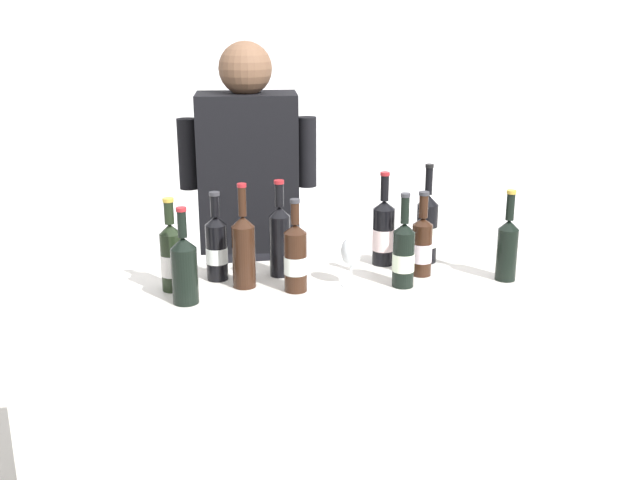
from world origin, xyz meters
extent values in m
cube|color=white|center=(0.00, 2.60, 1.40)|extent=(8.00, 0.10, 2.80)
cube|color=beige|center=(0.00, 0.00, 0.46)|extent=(2.08, 0.51, 0.92)
cylinder|color=black|center=(0.23, -0.10, 1.02)|extent=(0.07, 0.07, 0.19)
cone|color=black|center=(0.23, -0.10, 1.13)|extent=(0.07, 0.07, 0.03)
cylinder|color=black|center=(0.23, -0.10, 1.19)|extent=(0.03, 0.03, 0.09)
cylinder|color=#333338|center=(0.23, -0.10, 1.24)|extent=(0.03, 0.03, 0.01)
cylinder|color=silver|center=(0.23, -0.10, 1.01)|extent=(0.08, 0.08, 0.06)
cylinder|color=black|center=(-0.13, -0.07, 1.02)|extent=(0.08, 0.08, 0.20)
cone|color=black|center=(-0.13, -0.07, 1.14)|extent=(0.08, 0.08, 0.03)
cylinder|color=black|center=(-0.13, -0.07, 1.19)|extent=(0.03, 0.03, 0.07)
cylinder|color=#333338|center=(-0.13, -0.07, 1.23)|extent=(0.03, 0.03, 0.01)
cylinder|color=silver|center=(-0.13, -0.07, 1.01)|extent=(0.08, 0.08, 0.06)
cylinder|color=black|center=(0.23, 0.14, 1.03)|extent=(0.08, 0.08, 0.21)
cone|color=black|center=(0.23, 0.14, 1.15)|extent=(0.08, 0.08, 0.03)
cylinder|color=black|center=(0.23, 0.14, 1.21)|extent=(0.03, 0.03, 0.09)
cylinder|color=maroon|center=(0.23, 0.14, 1.26)|extent=(0.03, 0.03, 0.01)
cylinder|color=silver|center=(0.23, 0.14, 1.02)|extent=(0.08, 0.08, 0.08)
cylinder|color=black|center=(-0.30, 0.00, 1.03)|extent=(0.08, 0.08, 0.21)
cone|color=black|center=(-0.30, 0.00, 1.15)|extent=(0.08, 0.08, 0.04)
cylinder|color=black|center=(-0.30, 0.00, 1.22)|extent=(0.03, 0.03, 0.10)
cylinder|color=maroon|center=(-0.30, 0.00, 1.27)|extent=(0.03, 0.03, 0.01)
cylinder|color=black|center=(0.39, 0.14, 1.03)|extent=(0.08, 0.08, 0.22)
cone|color=black|center=(0.39, 0.14, 1.16)|extent=(0.08, 0.08, 0.04)
cylinder|color=black|center=(0.39, 0.14, 1.23)|extent=(0.03, 0.03, 0.10)
cylinder|color=black|center=(0.39, 0.14, 1.29)|extent=(0.03, 0.03, 0.01)
cylinder|color=silver|center=(0.39, 0.14, 1.02)|extent=(0.08, 0.08, 0.08)
cylinder|color=black|center=(0.33, 0.00, 1.01)|extent=(0.07, 0.07, 0.18)
cone|color=black|center=(0.33, 0.00, 1.12)|extent=(0.07, 0.07, 0.03)
cylinder|color=black|center=(0.33, 0.00, 1.17)|extent=(0.03, 0.03, 0.08)
cylinder|color=#333338|center=(0.33, 0.00, 1.22)|extent=(0.04, 0.04, 0.01)
cylinder|color=silver|center=(0.33, 0.00, 1.00)|extent=(0.07, 0.07, 0.07)
cylinder|color=black|center=(-0.38, 0.09, 1.02)|extent=(0.07, 0.07, 0.20)
cone|color=black|center=(-0.38, 0.09, 1.13)|extent=(0.07, 0.07, 0.03)
cylinder|color=black|center=(-0.38, 0.09, 1.19)|extent=(0.03, 0.03, 0.07)
cylinder|color=#333338|center=(-0.38, 0.09, 1.23)|extent=(0.04, 0.04, 0.01)
cylinder|color=silver|center=(-0.38, 0.09, 1.01)|extent=(0.08, 0.08, 0.06)
cylinder|color=black|center=(-0.49, -0.11, 1.01)|extent=(0.08, 0.08, 0.18)
cone|color=black|center=(-0.49, -0.11, 1.12)|extent=(0.08, 0.08, 0.04)
cylinder|color=black|center=(-0.49, -0.11, 1.18)|extent=(0.03, 0.03, 0.08)
cylinder|color=maroon|center=(-0.49, -0.11, 1.23)|extent=(0.03, 0.03, 0.01)
cylinder|color=black|center=(-0.53, 0.01, 1.02)|extent=(0.07, 0.07, 0.20)
cone|color=black|center=(-0.53, 0.01, 1.14)|extent=(0.07, 0.07, 0.03)
cylinder|color=black|center=(-0.53, 0.01, 1.19)|extent=(0.03, 0.03, 0.07)
cylinder|color=#B79333|center=(-0.53, 0.01, 1.23)|extent=(0.04, 0.04, 0.01)
cylinder|color=silver|center=(-0.53, 0.01, 1.01)|extent=(0.07, 0.07, 0.07)
cylinder|color=black|center=(-0.16, 0.09, 1.03)|extent=(0.07, 0.07, 0.22)
cone|color=black|center=(-0.16, 0.09, 1.16)|extent=(0.07, 0.07, 0.04)
cylinder|color=black|center=(-0.16, 0.09, 1.21)|extent=(0.03, 0.03, 0.08)
cylinder|color=maroon|center=(-0.16, 0.09, 1.26)|extent=(0.04, 0.04, 0.01)
cylinder|color=black|center=(0.60, -0.10, 1.01)|extent=(0.07, 0.07, 0.18)
cone|color=black|center=(0.60, -0.10, 1.12)|extent=(0.07, 0.07, 0.03)
cylinder|color=black|center=(0.60, -0.10, 1.18)|extent=(0.03, 0.03, 0.09)
cylinder|color=#B79333|center=(0.60, -0.10, 1.24)|extent=(0.03, 0.03, 0.01)
cylinder|color=silver|center=(0.06, -0.06, 0.92)|extent=(0.07, 0.07, 0.00)
cylinder|color=silver|center=(0.06, -0.06, 0.96)|extent=(0.01, 0.01, 0.07)
ellipsoid|color=silver|center=(0.06, -0.06, 1.04)|extent=(0.07, 0.07, 0.10)
ellipsoid|color=maroon|center=(0.06, -0.06, 1.03)|extent=(0.05, 0.05, 0.04)
cube|color=black|center=(-0.21, 0.63, 0.43)|extent=(0.39, 0.27, 0.87)
cube|color=black|center=(-0.21, 0.63, 1.19)|extent=(0.43, 0.28, 0.64)
sphere|color=brown|center=(-0.21, 0.63, 1.60)|extent=(0.21, 0.21, 0.21)
cylinder|color=black|center=(0.03, 0.61, 1.26)|extent=(0.08, 0.08, 0.29)
cylinder|color=black|center=(-0.45, 0.66, 1.26)|extent=(0.08, 0.08, 0.29)
camera|label=1|loc=(-0.50, -2.39, 1.82)|focal=41.98mm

